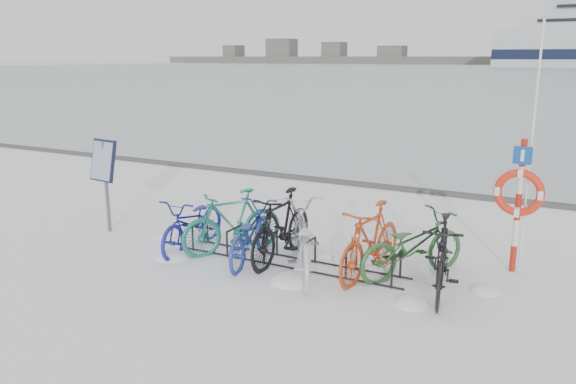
{
  "coord_description": "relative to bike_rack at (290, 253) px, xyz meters",
  "views": [
    {
      "loc": [
        4.02,
        -7.73,
        3.31
      ],
      "look_at": [
        -0.34,
        0.6,
        1.04
      ],
      "focal_mm": 35.0,
      "sensor_mm": 36.0,
      "label": 1
    }
  ],
  "objects": [
    {
      "name": "bike_1",
      "position": [
        -1.16,
        0.07,
        0.38
      ],
      "size": [
        1.45,
        1.87,
        1.13
      ],
      "primitive_type": "imported",
      "rotation": [
        0.0,
        0.0,
        -0.56
      ],
      "color": "#1D6F5F",
      "rests_on": "ground"
    },
    {
      "name": "bike_7",
      "position": [
        2.47,
        -0.03,
        0.39
      ],
      "size": [
        0.84,
        1.95,
        1.13
      ],
      "primitive_type": "imported",
      "rotation": [
        0.0,
        0.0,
        0.17
      ],
      "color": "black",
      "rests_on": "ground"
    },
    {
      "name": "info_board",
      "position": [
        -3.91,
        -0.11,
        1.12
      ],
      "size": [
        0.62,
        0.3,
        1.8
      ],
      "rotation": [
        0.0,
        0.0,
        -0.12
      ],
      "color": "#595B5E",
      "rests_on": "ground"
    },
    {
      "name": "ground",
      "position": [
        0.0,
        0.0,
        -0.18
      ],
      "size": [
        900.0,
        900.0,
        0.0
      ],
      "primitive_type": "plane",
      "color": "white",
      "rests_on": "ground"
    },
    {
      "name": "bike_5",
      "position": [
        1.33,
        0.14,
        0.4
      ],
      "size": [
        0.79,
        1.99,
        1.16
      ],
      "primitive_type": "imported",
      "rotation": [
        0.0,
        0.0,
        -0.13
      ],
      "color": "#B43E18",
      "rests_on": "ground"
    },
    {
      "name": "ice_sheet",
      "position": [
        0.0,
        155.0,
        -0.17
      ],
      "size": [
        400.0,
        298.0,
        0.02
      ],
      "primitive_type": "cube",
      "color": "#A9B8BF",
      "rests_on": "ground"
    },
    {
      "name": "snow_drifts",
      "position": [
        0.06,
        -0.32,
        -0.18
      ],
      "size": [
        6.23,
        1.76,
        0.23
      ],
      "color": "white",
      "rests_on": "ground"
    },
    {
      "name": "bike_rack",
      "position": [
        0.0,
        0.0,
        0.0
      ],
      "size": [
        4.0,
        0.48,
        0.46
      ],
      "color": "black",
      "rests_on": "ground"
    },
    {
      "name": "lifebuoy_station",
      "position": [
        3.29,
        1.28,
        1.11
      ],
      "size": [
        0.74,
        0.22,
        3.84
      ],
      "color": "#AB1E0D",
      "rests_on": "ground"
    },
    {
      "name": "bike_2",
      "position": [
        -0.67,
        -0.15,
        0.31
      ],
      "size": [
        1.01,
        1.95,
        0.97
      ],
      "primitive_type": "imported",
      "rotation": [
        0.0,
        0.0,
        3.34
      ],
      "color": "navy",
      "rests_on": "ground"
    },
    {
      "name": "bike_0",
      "position": [
        -1.85,
        -0.12,
        0.32
      ],
      "size": [
        0.82,
        1.95,
        1.0
      ],
      "primitive_type": "imported",
      "rotation": [
        0.0,
        0.0,
        0.08
      ],
      "color": "navy",
      "rests_on": "ground"
    },
    {
      "name": "quay_edge",
      "position": [
        0.0,
        5.9,
        -0.13
      ],
      "size": [
        400.0,
        0.25,
        0.1
      ],
      "primitive_type": "cube",
      "color": "#3F3F42",
      "rests_on": "ground"
    },
    {
      "name": "bike_4",
      "position": [
        0.36,
        -0.27,
        0.38
      ],
      "size": [
        1.72,
        2.25,
        1.13
      ],
      "primitive_type": "imported",
      "rotation": [
        0.0,
        0.0,
        3.66
      ],
      "color": "#B6BBBE",
      "rests_on": "ground"
    },
    {
      "name": "bike_3",
      "position": [
        -0.21,
        0.11,
        0.42
      ],
      "size": [
        0.57,
        2.0,
        1.2
      ],
      "primitive_type": "imported",
      "rotation": [
        0.0,
        0.0,
        -0.0
      ],
      "color": "black",
      "rests_on": "ground"
    },
    {
      "name": "bike_6",
      "position": [
        1.91,
        0.44,
        0.34
      ],
      "size": [
        1.68,
        2.03,
        1.04
      ],
      "primitive_type": "imported",
      "rotation": [
        0.0,
        0.0,
        2.55
      ],
      "color": "#295C2C",
      "rests_on": "ground"
    },
    {
      "name": "shoreline",
      "position": [
        -122.02,
        260.0,
        2.61
      ],
      "size": [
        180.0,
        12.0,
        9.5
      ],
      "color": "#484848",
      "rests_on": "ground"
    }
  ]
}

